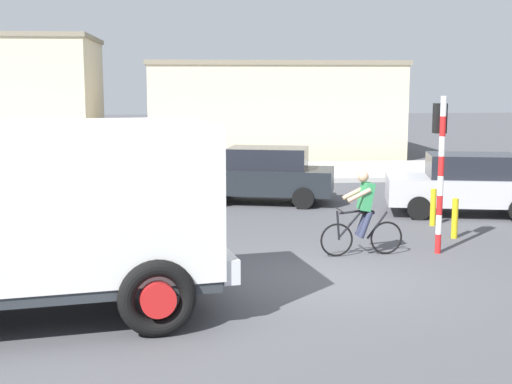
{
  "coord_description": "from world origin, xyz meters",
  "views": [
    {
      "loc": [
        -2.48,
        -12.2,
        3.55
      ],
      "look_at": [
        -0.95,
        2.5,
        1.2
      ],
      "focal_mm": 50.36,
      "sensor_mm": 36.0,
      "label": 1
    }
  ],
  "objects_px": {
    "car_red_near": "(466,184)",
    "car_white_mid": "(264,175)",
    "bollard_far": "(433,207)",
    "bollard_near": "(455,218)",
    "truck_foreground": "(36,208)",
    "traffic_light_pole": "(440,152)",
    "cyclist": "(363,213)",
    "pedestrian_near_kerb": "(84,172)"
  },
  "relations": [
    {
      "from": "car_red_near",
      "to": "car_white_mid",
      "type": "bearing_deg",
      "value": 154.68
    },
    {
      "from": "bollard_far",
      "to": "bollard_near",
      "type": "bearing_deg",
      "value": -90.0
    },
    {
      "from": "car_red_near",
      "to": "truck_foreground",
      "type": "bearing_deg",
      "value": -142.68
    },
    {
      "from": "traffic_light_pole",
      "to": "car_white_mid",
      "type": "distance_m",
      "value": 7.04
    },
    {
      "from": "cyclist",
      "to": "traffic_light_pole",
      "type": "bearing_deg",
      "value": 3.16
    },
    {
      "from": "traffic_light_pole",
      "to": "pedestrian_near_kerb",
      "type": "height_order",
      "value": "traffic_light_pole"
    },
    {
      "from": "truck_foreground",
      "to": "bollard_near",
      "type": "height_order",
      "value": "truck_foreground"
    },
    {
      "from": "car_white_mid",
      "to": "bollard_near",
      "type": "relative_size",
      "value": 4.78
    },
    {
      "from": "traffic_light_pole",
      "to": "pedestrian_near_kerb",
      "type": "xyz_separation_m",
      "value": [
        -8.04,
        7.18,
        -1.22
      ]
    },
    {
      "from": "car_red_near",
      "to": "pedestrian_near_kerb",
      "type": "bearing_deg",
      "value": 162.37
    },
    {
      "from": "traffic_light_pole",
      "to": "pedestrian_near_kerb",
      "type": "relative_size",
      "value": 1.98
    },
    {
      "from": "cyclist",
      "to": "traffic_light_pole",
      "type": "distance_m",
      "value": 2.0
    },
    {
      "from": "car_red_near",
      "to": "car_white_mid",
      "type": "distance_m",
      "value": 5.58
    },
    {
      "from": "pedestrian_near_kerb",
      "to": "bollard_far",
      "type": "distance_m",
      "value": 10.0
    },
    {
      "from": "cyclist",
      "to": "car_red_near",
      "type": "bearing_deg",
      "value": 46.64
    },
    {
      "from": "car_white_mid",
      "to": "car_red_near",
      "type": "bearing_deg",
      "value": -25.32
    },
    {
      "from": "truck_foreground",
      "to": "car_red_near",
      "type": "bearing_deg",
      "value": 37.32
    },
    {
      "from": "car_red_near",
      "to": "pedestrian_near_kerb",
      "type": "distance_m",
      "value": 10.74
    },
    {
      "from": "cyclist",
      "to": "bollard_near",
      "type": "height_order",
      "value": "cyclist"
    },
    {
      "from": "cyclist",
      "to": "bollard_far",
      "type": "distance_m",
      "value": 3.69
    },
    {
      "from": "traffic_light_pole",
      "to": "bollard_near",
      "type": "height_order",
      "value": "traffic_light_pole"
    },
    {
      "from": "car_red_near",
      "to": "pedestrian_near_kerb",
      "type": "height_order",
      "value": "pedestrian_near_kerb"
    },
    {
      "from": "traffic_light_pole",
      "to": "car_white_mid",
      "type": "xyz_separation_m",
      "value": [
        -2.85,
        6.31,
        -1.25
      ]
    },
    {
      "from": "car_white_mid",
      "to": "truck_foreground",
      "type": "bearing_deg",
      "value": -114.91
    },
    {
      "from": "bollard_far",
      "to": "truck_foreground",
      "type": "bearing_deg",
      "value": -143.85
    },
    {
      "from": "pedestrian_near_kerb",
      "to": "bollard_far",
      "type": "xyz_separation_m",
      "value": [
        8.9,
        -4.54,
        -0.4
      ]
    },
    {
      "from": "cyclist",
      "to": "bollard_near",
      "type": "distance_m",
      "value": 2.82
    },
    {
      "from": "car_red_near",
      "to": "car_white_mid",
      "type": "height_order",
      "value": "same"
    },
    {
      "from": "traffic_light_pole",
      "to": "car_white_mid",
      "type": "bearing_deg",
      "value": 114.29
    },
    {
      "from": "truck_foreground",
      "to": "traffic_light_pole",
      "type": "relative_size",
      "value": 1.8
    },
    {
      "from": "traffic_light_pole",
      "to": "bollard_far",
      "type": "bearing_deg",
      "value": 72.0
    },
    {
      "from": "truck_foreground",
      "to": "cyclist",
      "type": "bearing_deg",
      "value": 29.53
    },
    {
      "from": "pedestrian_near_kerb",
      "to": "cyclist",
      "type": "bearing_deg",
      "value": -48.41
    },
    {
      "from": "car_white_mid",
      "to": "bollard_near",
      "type": "height_order",
      "value": "car_white_mid"
    },
    {
      "from": "cyclist",
      "to": "car_white_mid",
      "type": "xyz_separation_m",
      "value": [
        -1.26,
        6.4,
        -0.05
      ]
    },
    {
      "from": "car_red_near",
      "to": "bollard_far",
      "type": "xyz_separation_m",
      "value": [
        -1.34,
        -1.28,
        -0.37
      ]
    },
    {
      "from": "car_red_near",
      "to": "bollard_near",
      "type": "distance_m",
      "value": 3.02
    },
    {
      "from": "truck_foreground",
      "to": "bollard_far",
      "type": "relative_size",
      "value": 6.39
    },
    {
      "from": "car_white_mid",
      "to": "bollard_far",
      "type": "relative_size",
      "value": 4.78
    },
    {
      "from": "traffic_light_pole",
      "to": "car_white_mid",
      "type": "height_order",
      "value": "traffic_light_pole"
    },
    {
      "from": "traffic_light_pole",
      "to": "car_red_near",
      "type": "bearing_deg",
      "value": 60.75
    },
    {
      "from": "truck_foreground",
      "to": "cyclist",
      "type": "distance_m",
      "value": 6.65
    }
  ]
}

